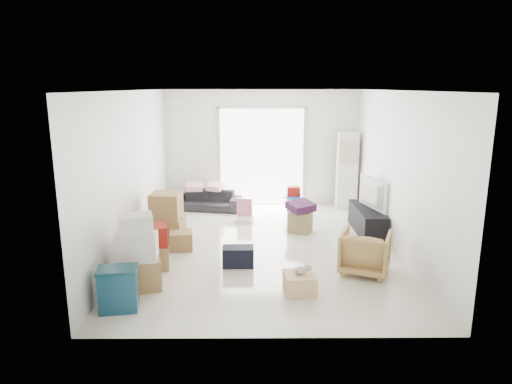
{
  "coord_description": "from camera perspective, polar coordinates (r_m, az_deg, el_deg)",
  "views": [
    {
      "loc": [
        -0.2,
        -7.63,
        2.77
      ],
      "look_at": [
        -0.15,
        0.2,
        0.95
      ],
      "focal_mm": 32.0,
      "sensor_mm": 36.0,
      "label": 1
    }
  ],
  "objects": [
    {
      "name": "room_shell",
      "position": [
        7.76,
        1.13,
        2.56
      ],
      "size": [
        4.98,
        6.48,
        3.18
      ],
      "color": "white",
      "rests_on": "ground"
    },
    {
      "name": "sliding_door",
      "position": [
        10.71,
        0.72,
        4.9
      ],
      "size": [
        2.1,
        0.04,
        2.33
      ],
      "color": "white",
      "rests_on": "room_shell"
    },
    {
      "name": "ac_tower",
      "position": [
        10.67,
        11.29,
        2.61
      ],
      "size": [
        0.45,
        0.3,
        1.75
      ],
      "primitive_type": "cube",
      "color": "white",
      "rests_on": "room_shell"
    },
    {
      "name": "tv_console",
      "position": [
        9.07,
        13.71,
        -3.46
      ],
      "size": [
        0.43,
        1.45,
        0.48
      ],
      "primitive_type": "cube",
      "color": "black",
      "rests_on": "room_shell"
    },
    {
      "name": "television",
      "position": [
        8.99,
        13.82,
        -1.58
      ],
      "size": [
        0.82,
        1.14,
        0.13
      ],
      "primitive_type": "imported",
      "rotation": [
        0.0,
        0.0,
        1.82
      ],
      "color": "black",
      "rests_on": "tv_console"
    },
    {
      "name": "sofa",
      "position": [
        10.48,
        -6.11,
        -0.64
      ],
      "size": [
        1.57,
        0.7,
        0.59
      ],
      "primitive_type": "imported",
      "rotation": [
        0.0,
        0.0,
        -0.18
      ],
      "color": "black",
      "rests_on": "room_shell"
    },
    {
      "name": "pillow_left",
      "position": [
        10.46,
        -7.71,
        1.26
      ],
      "size": [
        0.36,
        0.29,
        0.11
      ],
      "primitive_type": "cube",
      "rotation": [
        0.0,
        0.0,
        0.06
      ],
      "color": "#F2B0BE",
      "rests_on": "sofa"
    },
    {
      "name": "pillow_right",
      "position": [
        10.42,
        -5.17,
        1.31
      ],
      "size": [
        0.43,
        0.39,
        0.12
      ],
      "primitive_type": "cube",
      "rotation": [
        0.0,
        0.0,
        -0.4
      ],
      "color": "#F2B0BE",
      "rests_on": "sofa"
    },
    {
      "name": "armchair",
      "position": [
        7.11,
        13.49,
        -7.08
      ],
      "size": [
        0.89,
        0.86,
        0.72
      ],
      "primitive_type": "imported",
      "rotation": [
        0.0,
        0.0,
        2.76
      ],
      "color": "tan",
      "rests_on": "room_shell"
    },
    {
      "name": "storage_bins",
      "position": [
        6.11,
        -16.83,
        -11.51
      ],
      "size": [
        0.53,
        0.41,
        0.56
      ],
      "rotation": [
        0.0,
        0.0,
        0.15
      ],
      "color": "navy",
      "rests_on": "room_shell"
    },
    {
      "name": "box_stack_a",
      "position": [
        6.58,
        -14.54,
        -7.71
      ],
      "size": [
        0.69,
        0.63,
        1.07
      ],
      "rotation": [
        0.0,
        0.0,
        0.15
      ],
      "color": "#997245",
      "rests_on": "room_shell"
    },
    {
      "name": "box_stack_b",
      "position": [
        7.3,
        -13.08,
        -6.9
      ],
      "size": [
        0.63,
        0.63,
        0.68
      ],
      "rotation": [
        0.0,
        0.0,
        0.24
      ],
      "color": "#997245",
      "rests_on": "room_shell"
    },
    {
      "name": "box_stack_c",
      "position": [
        8.43,
        -11.09,
        -3.2
      ],
      "size": [
        0.66,
        0.57,
        0.9
      ],
      "rotation": [
        0.0,
        0.0,
        -0.11
      ],
      "color": "#997245",
      "rests_on": "room_shell"
    },
    {
      "name": "loose_box",
      "position": [
        8.05,
        -9.32,
        -6.0
      ],
      "size": [
        0.43,
        0.43,
        0.32
      ],
      "primitive_type": "cube",
      "rotation": [
        0.0,
        0.0,
        0.14
      ],
      "color": "#997245",
      "rests_on": "room_shell"
    },
    {
      "name": "duffel_bag",
      "position": [
        7.24,
        -2.24,
        -8.06
      ],
      "size": [
        0.49,
        0.3,
        0.31
      ],
      "primitive_type": "cube",
      "rotation": [
        0.0,
        0.0,
        0.02
      ],
      "color": "black",
      "rests_on": "room_shell"
    },
    {
      "name": "ottoman",
      "position": [
        8.91,
        5.56,
        -3.71
      ],
      "size": [
        0.52,
        0.52,
        0.4
      ],
      "primitive_type": "cube",
      "rotation": [
        0.0,
        0.0,
        -0.37
      ],
      "color": "#89794F",
      "rests_on": "room_shell"
    },
    {
      "name": "blanket",
      "position": [
        8.84,
        5.6,
        -2.02
      ],
      "size": [
        0.59,
        0.59,
        0.14
      ],
      "primitive_type": "cube",
      "rotation": [
        0.0,
        0.0,
        0.45
      ],
      "color": "#401A42",
      "rests_on": "ottoman"
    },
    {
      "name": "kids_table",
      "position": [
        10.14,
        4.71,
        -0.32
      ],
      "size": [
        0.46,
        0.46,
        0.6
      ],
      "rotation": [
        0.0,
        0.0,
        -0.14
      ],
      "color": "blue",
      "rests_on": "room_shell"
    },
    {
      "name": "toy_walker",
      "position": [
        9.58,
        -1.45,
        -2.91
      ],
      "size": [
        0.41,
        0.37,
        0.47
      ],
      "rotation": [
        0.0,
        0.0,
        -0.22
      ],
      "color": "silver",
      "rests_on": "room_shell"
    },
    {
      "name": "wood_crate",
      "position": [
        6.38,
        5.48,
        -11.3
      ],
      "size": [
        0.45,
        0.45,
        0.28
      ],
      "primitive_type": "cube",
      "rotation": [
        0.0,
        0.0,
        0.09
      ],
      "color": "#E0BF81",
      "rests_on": "room_shell"
    },
    {
      "name": "plush_bunny",
      "position": [
        6.32,
        5.77,
        -9.64
      ],
      "size": [
        0.26,
        0.15,
        0.13
      ],
      "rotation": [
        0.0,
        0.0,
        0.27
      ],
      "color": "#B2ADA8",
      "rests_on": "wood_crate"
    }
  ]
}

